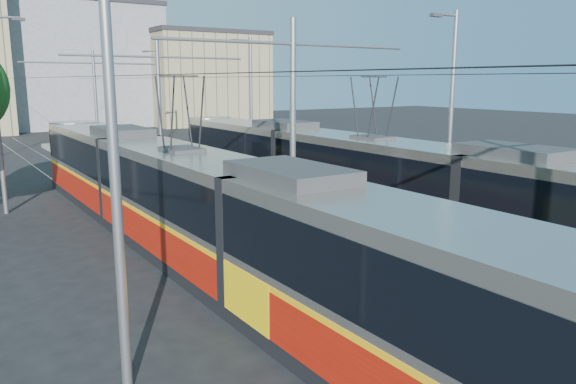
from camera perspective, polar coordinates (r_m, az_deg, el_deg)
ground at (r=13.47m, az=20.20°, el=-12.98°), size 160.00×160.00×0.00m
platform at (r=26.67m, az=-10.30°, el=-0.21°), size 4.00×50.00×0.30m
tactile_strip_left at (r=26.13m, az=-13.23°, el=-0.22°), size 0.70×50.00×0.01m
tactile_strip_right at (r=27.23m, az=-7.50°, el=0.44°), size 0.70×50.00×0.01m
rails at (r=26.70m, az=-10.29°, el=-0.49°), size 8.71×70.00×0.03m
tram_left at (r=17.41m, az=-10.54°, el=-1.08°), size 2.43×29.53×5.50m
tram_right at (r=20.85m, az=8.44°, el=1.44°), size 2.43×29.34×5.50m
catenary at (r=23.57m, az=-7.93°, el=9.10°), size 9.20×70.00×7.00m
street_lamps at (r=29.91m, az=-13.61°, el=8.68°), size 15.18×38.22×8.00m
shelter at (r=26.55m, az=-8.78°, el=2.51°), size 0.92×1.09×2.08m
building_centre at (r=72.95m, az=-20.90°, el=11.96°), size 18.36×14.28×14.32m
building_right at (r=71.75m, az=-8.55°, el=11.37°), size 14.28×10.20×11.27m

